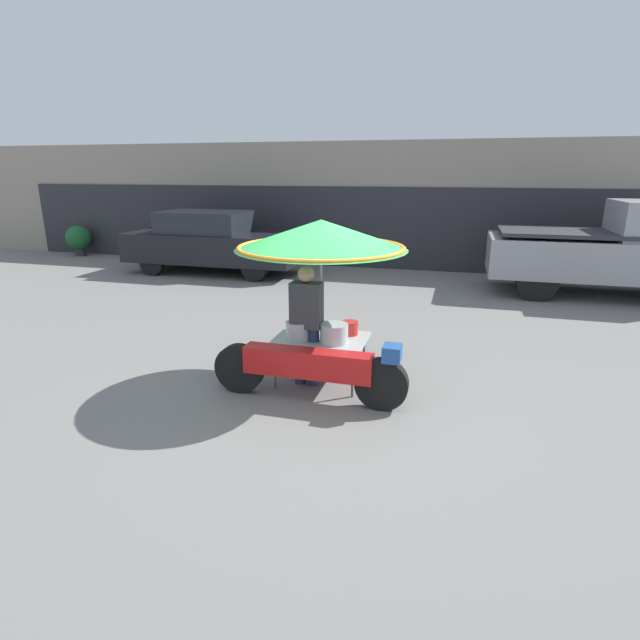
{
  "coord_description": "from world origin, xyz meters",
  "views": [
    {
      "loc": [
        1.39,
        -5.37,
        2.6
      ],
      "look_at": [
        -0.19,
        0.31,
        0.83
      ],
      "focal_mm": 28.0,
      "sensor_mm": 36.0,
      "label": 1
    }
  ],
  "objects": [
    {
      "name": "pickup_truck",
      "position": [
        4.61,
        6.35,
        0.99
      ],
      "size": [
        4.91,
        1.83,
        2.02
      ],
      "color": "black",
      "rests_on": "ground"
    },
    {
      "name": "shopfront_building",
      "position": [
        0.0,
        9.29,
        1.67
      ],
      "size": [
        28.0,
        2.06,
        3.37
      ],
      "color": "gray",
      "rests_on": "ground"
    },
    {
      "name": "vendor_motorcycle_cart",
      "position": [
        -0.19,
        0.29,
        1.62
      ],
      "size": [
        2.34,
        2.07,
        2.05
      ],
      "color": "black",
      "rests_on": "ground"
    },
    {
      "name": "vendor_person",
      "position": [
        -0.34,
        0.22,
        0.84
      ],
      "size": [
        0.38,
        0.22,
        1.52
      ],
      "color": "navy",
      "rests_on": "ground"
    },
    {
      "name": "parked_car",
      "position": [
        -4.84,
        6.43,
        0.81
      ],
      "size": [
        4.58,
        1.67,
        1.6
      ],
      "color": "black",
      "rests_on": "ground"
    },
    {
      "name": "ground_plane",
      "position": [
        0.0,
        0.0,
        0.0
      ],
      "size": [
        36.0,
        36.0,
        0.0
      ],
      "primitive_type": "plane",
      "color": "slate"
    },
    {
      "name": "potted_plant",
      "position": [
        -10.23,
        7.82,
        0.55
      ],
      "size": [
        0.75,
        0.75,
        0.95
      ],
      "color": "#2D2D33",
      "rests_on": "ground"
    }
  ]
}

